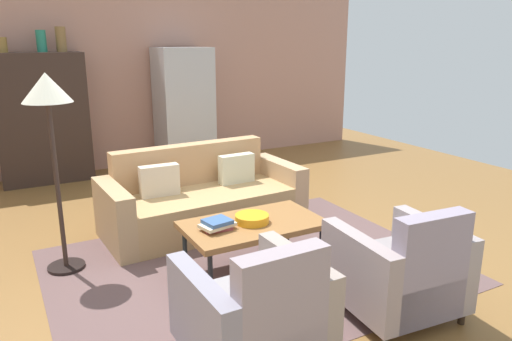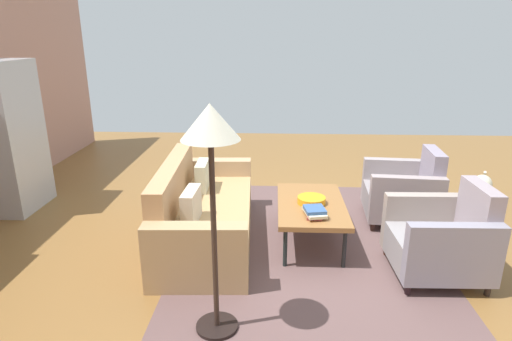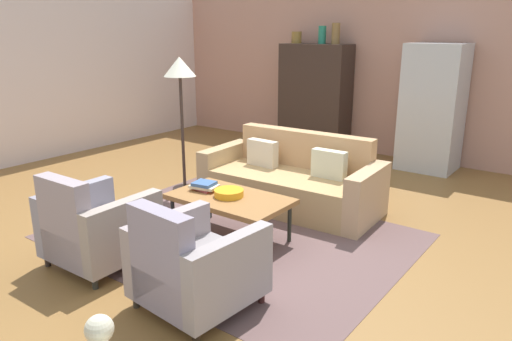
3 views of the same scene
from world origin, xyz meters
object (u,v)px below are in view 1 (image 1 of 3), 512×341
(vase_tall, at_px, (0,45))
(coffee_table, at_px, (253,226))
(armchair_right, at_px, (402,273))
(cabinet, at_px, (42,119))
(vase_small, at_px, (61,39))
(armchair_left, at_px, (257,317))
(fruit_bowl, at_px, (252,219))
(couch, at_px, (201,201))
(floor_lamp, at_px, (48,107))
(book_stack, at_px, (217,224))
(vase_round, at_px, (41,41))
(refrigerator, at_px, (184,108))

(vase_tall, bearing_deg, coffee_table, -66.53)
(armchair_right, height_order, cabinet, cabinet)
(vase_small, bearing_deg, vase_tall, 180.00)
(armchair_left, distance_m, fruit_bowl, 1.31)
(couch, height_order, coffee_table, couch)
(armchair_left, height_order, vase_small, vase_small)
(vase_tall, bearing_deg, couch, -57.93)
(armchair_left, xyz_separation_m, floor_lamp, (-0.86, 1.98, 1.10))
(floor_lamp, bearing_deg, book_stack, -36.23)
(couch, xyz_separation_m, armchair_right, (0.60, -2.35, 0.06))
(armchair_left, relative_size, book_stack, 2.84)
(book_stack, xyz_separation_m, vase_tall, (-1.33, 3.85, 1.41))
(couch, distance_m, cabinet, 3.01)
(armchair_right, bearing_deg, floor_lamp, 140.55)
(cabinet, bearing_deg, vase_round, -2.71)
(fruit_bowl, bearing_deg, coffee_table, 0.00)
(armchair_right, height_order, vase_tall, vase_tall)
(fruit_bowl, bearing_deg, armchair_right, -62.54)
(floor_lamp, bearing_deg, vase_small, 79.91)
(armchair_left, relative_size, vase_small, 2.62)
(cabinet, xyz_separation_m, floor_lamp, (-0.19, -3.03, 0.54))
(book_stack, height_order, vase_round, vase_round)
(armchair_right, xyz_separation_m, refrigerator, (0.18, 4.91, 0.58))
(refrigerator, bearing_deg, book_stack, -106.62)
(vase_round, distance_m, floor_lamp, 3.08)
(couch, relative_size, book_stack, 6.89)
(fruit_bowl, height_order, refrigerator, refrigerator)
(book_stack, relative_size, cabinet, 0.17)
(cabinet, height_order, vase_tall, vase_tall)
(coffee_table, height_order, armchair_right, armchair_right)
(floor_lamp, bearing_deg, armchair_left, -66.59)
(vase_tall, height_order, refrigerator, vase_tall)
(coffee_table, relative_size, armchair_right, 1.36)
(fruit_bowl, bearing_deg, book_stack, -179.40)
(vase_round, height_order, floor_lamp, vase_round)
(coffee_table, relative_size, book_stack, 3.87)
(coffee_table, distance_m, cabinet, 4.08)
(vase_tall, relative_size, vase_round, 0.68)
(book_stack, relative_size, floor_lamp, 0.18)
(book_stack, bearing_deg, armchair_right, -51.23)
(armchair_left, xyz_separation_m, fruit_bowl, (0.59, 1.17, 0.14))
(couch, relative_size, vase_tall, 10.90)
(cabinet, relative_size, vase_round, 6.22)
(couch, xyz_separation_m, refrigerator, (0.78, 2.56, 0.64))
(fruit_bowl, relative_size, book_stack, 0.95)
(vase_tall, bearing_deg, vase_round, 0.00)
(coffee_table, distance_m, fruit_bowl, 0.07)
(vase_small, bearing_deg, book_stack, -81.44)
(refrigerator, bearing_deg, cabinet, 177.07)
(couch, bearing_deg, armchair_left, 73.19)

